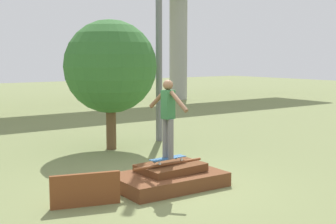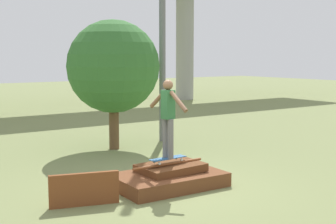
{
  "view_description": "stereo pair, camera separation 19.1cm",
  "coord_description": "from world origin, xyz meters",
  "px_view_note": "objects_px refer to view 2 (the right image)",
  "views": [
    {
      "loc": [
        -5.49,
        -7.62,
        2.68
      ],
      "look_at": [
        0.03,
        0.05,
        1.55
      ],
      "focal_mm": 50.0,
      "sensor_mm": 36.0,
      "label": 1
    },
    {
      "loc": [
        -5.33,
        -7.73,
        2.68
      ],
      "look_at": [
        0.03,
        0.05,
        1.55
      ],
      "focal_mm": 50.0,
      "sensor_mm": 36.0,
      "label": 2
    }
  ],
  "objects_px": {
    "skateboard": "(168,158)",
    "skater": "(168,113)",
    "tree_behind_left": "(113,67)",
    "utility_pole": "(162,2)"
  },
  "relations": [
    {
      "from": "skateboard",
      "to": "tree_behind_left",
      "type": "distance_m",
      "value": 4.6
    },
    {
      "from": "skater",
      "to": "utility_pole",
      "type": "relative_size",
      "value": 0.19
    },
    {
      "from": "skater",
      "to": "tree_behind_left",
      "type": "bearing_deg",
      "value": 77.15
    },
    {
      "from": "skateboard",
      "to": "utility_pole",
      "type": "xyz_separation_m",
      "value": [
        2.83,
        4.42,
        3.74
      ]
    },
    {
      "from": "skater",
      "to": "skateboard",
      "type": "bearing_deg",
      "value": 158.2
    },
    {
      "from": "skateboard",
      "to": "skater",
      "type": "xyz_separation_m",
      "value": [
        0.0,
        -0.0,
        0.94
      ]
    },
    {
      "from": "skater",
      "to": "tree_behind_left",
      "type": "xyz_separation_m",
      "value": [
        0.94,
        4.12,
        0.85
      ]
    },
    {
      "from": "skateboard",
      "to": "tree_behind_left",
      "type": "height_order",
      "value": "tree_behind_left"
    },
    {
      "from": "tree_behind_left",
      "to": "skater",
      "type": "bearing_deg",
      "value": -102.85
    },
    {
      "from": "skater",
      "to": "utility_pole",
      "type": "height_order",
      "value": "utility_pole"
    }
  ]
}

